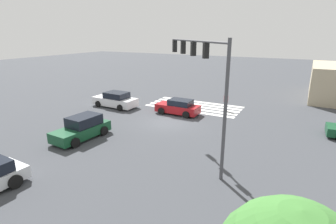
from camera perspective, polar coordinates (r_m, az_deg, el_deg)
ground_plane at (r=22.68m, az=-0.00°, el=-2.20°), size 138.09×138.09×0.00m
crosswalk_markings at (r=27.73m, az=5.71°, el=1.28°), size 9.56×4.40×0.01m
traffic_signal_mast at (r=15.41m, az=7.15°, el=9.66°), size 6.03×6.03×7.18m
car_0 at (r=24.76m, az=2.25°, el=1.08°), size 4.12×1.95×1.43m
car_2 at (r=27.77m, az=-11.39°, el=2.59°), size 4.77×2.26×1.57m
car_4 at (r=20.04m, az=-18.18°, el=-3.35°), size 2.25×4.39×1.64m
pedestrian at (r=26.44m, az=12.49°, el=2.35°), size 0.42×0.37×1.73m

